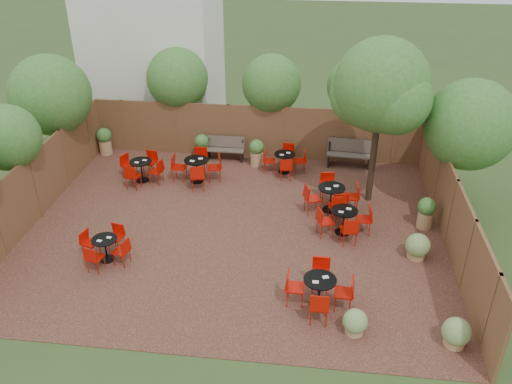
# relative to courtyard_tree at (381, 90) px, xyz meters

# --- Properties ---
(ground) EXTENTS (80.00, 80.00, 0.00)m
(ground) POSITION_rel_courtyard_tree_xyz_m (-3.98, -2.20, -3.65)
(ground) COLOR #354F23
(ground) RESTS_ON ground
(courtyard_paving) EXTENTS (12.00, 10.00, 0.02)m
(courtyard_paving) POSITION_rel_courtyard_tree_xyz_m (-3.98, -2.20, -3.64)
(courtyard_paving) COLOR #341815
(courtyard_paving) RESTS_ON ground
(fence_back) EXTENTS (12.00, 0.08, 2.00)m
(fence_back) POSITION_rel_courtyard_tree_xyz_m (-3.98, 2.80, -2.65)
(fence_back) COLOR brown
(fence_back) RESTS_ON ground
(fence_left) EXTENTS (0.08, 10.00, 2.00)m
(fence_left) POSITION_rel_courtyard_tree_xyz_m (-9.98, -2.20, -2.65)
(fence_left) COLOR brown
(fence_left) RESTS_ON ground
(fence_right) EXTENTS (0.08, 10.00, 2.00)m
(fence_right) POSITION_rel_courtyard_tree_xyz_m (2.02, -2.20, -2.65)
(fence_right) COLOR brown
(fence_right) RESTS_ON ground
(neighbour_building) EXTENTS (5.00, 4.00, 8.00)m
(neighbour_building) POSITION_rel_courtyard_tree_xyz_m (-8.48, 5.80, 0.35)
(neighbour_building) COLOR silver
(neighbour_building) RESTS_ON ground
(overhang_foliage) EXTENTS (15.87, 10.52, 2.68)m
(overhang_foliage) POSITION_rel_courtyard_tree_xyz_m (-5.55, 0.43, -0.93)
(overhang_foliage) COLOR #336A22
(overhang_foliage) RESTS_ON ground
(courtyard_tree) EXTENTS (2.87, 2.79, 5.16)m
(courtyard_tree) POSITION_rel_courtyard_tree_xyz_m (0.00, 0.00, 0.00)
(courtyard_tree) COLOR black
(courtyard_tree) RESTS_ON courtyard_paving
(park_bench_left) EXTENTS (1.39, 0.45, 0.86)m
(park_bench_left) POSITION_rel_courtyard_tree_xyz_m (-5.06, 2.42, -3.18)
(park_bench_left) COLOR brown
(park_bench_left) RESTS_ON courtyard_paving
(park_bench_right) EXTENTS (1.60, 0.63, 0.97)m
(park_bench_right) POSITION_rel_courtyard_tree_xyz_m (-0.56, 2.43, -3.13)
(park_bench_right) COLOR brown
(park_bench_right) RESTS_ON courtyard_paving
(bistro_tables) EXTENTS (8.32, 8.38, 0.93)m
(bistro_tables) POSITION_rel_courtyard_tree_xyz_m (-3.64, -1.28, -3.18)
(bistro_tables) COLOR black
(bistro_tables) RESTS_ON courtyard_paving
(planters) EXTENTS (11.70, 4.34, 1.03)m
(planters) POSITION_rel_courtyard_tree_xyz_m (-4.69, 1.36, -3.09)
(planters) COLOR #A58052
(planters) RESTS_ON courtyard_paving
(low_shrubs) EXTENTS (2.73, 3.80, 0.71)m
(low_shrubs) POSITION_rel_courtyard_tree_xyz_m (0.77, -4.89, -3.30)
(low_shrubs) COLOR #A58052
(low_shrubs) RESTS_ON courtyard_paving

